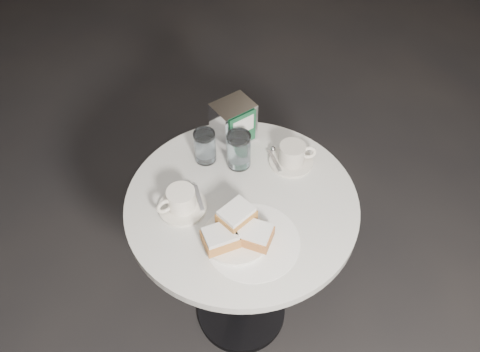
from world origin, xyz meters
name	(u,v)px	position (x,y,z in m)	size (l,w,h in m)	color
ground	(241,311)	(0.00, 0.00, 0.00)	(7.00, 7.00, 0.00)	black
cafe_table	(242,237)	(0.00, 0.00, 0.55)	(0.70, 0.70, 0.74)	black
sugar_spill	(252,241)	(-0.01, -0.15, 0.75)	(0.27, 0.27, 0.00)	white
beignet_plate	(237,232)	(-0.05, -0.13, 0.78)	(0.22, 0.22, 0.09)	white
coffee_cup_left	(181,201)	(-0.18, 0.02, 0.78)	(0.18, 0.18, 0.07)	silver
coffee_cup_right	(292,155)	(0.19, 0.11, 0.78)	(0.17, 0.17, 0.07)	silver
water_glass_left	(205,147)	(-0.07, 0.19, 0.80)	(0.09, 0.09, 0.11)	white
water_glass_right	(239,150)	(0.03, 0.15, 0.80)	(0.09, 0.09, 0.12)	white
napkin_dispenser	(234,122)	(0.04, 0.26, 0.82)	(0.15, 0.14, 0.15)	silver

